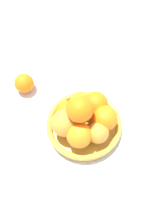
% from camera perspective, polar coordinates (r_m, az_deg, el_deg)
% --- Properties ---
extents(ground_plane, '(4.00, 4.00, 0.00)m').
position_cam_1_polar(ground_plane, '(0.72, 0.00, -3.97)').
color(ground_plane, silver).
extents(fruit_bowl, '(0.24, 0.24, 0.04)m').
position_cam_1_polar(fruit_bowl, '(0.71, 0.00, -3.34)').
color(fruit_bowl, gold).
rests_on(fruit_bowl, ground_plane).
extents(orange_pile, '(0.19, 0.20, 0.14)m').
position_cam_1_polar(orange_pile, '(0.65, -0.10, -1.21)').
color(orange_pile, orange).
rests_on(orange_pile, fruit_bowl).
extents(stray_orange, '(0.07, 0.07, 0.07)m').
position_cam_1_polar(stray_orange, '(0.80, -15.36, 7.25)').
color(stray_orange, orange).
rests_on(stray_orange, ground_plane).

